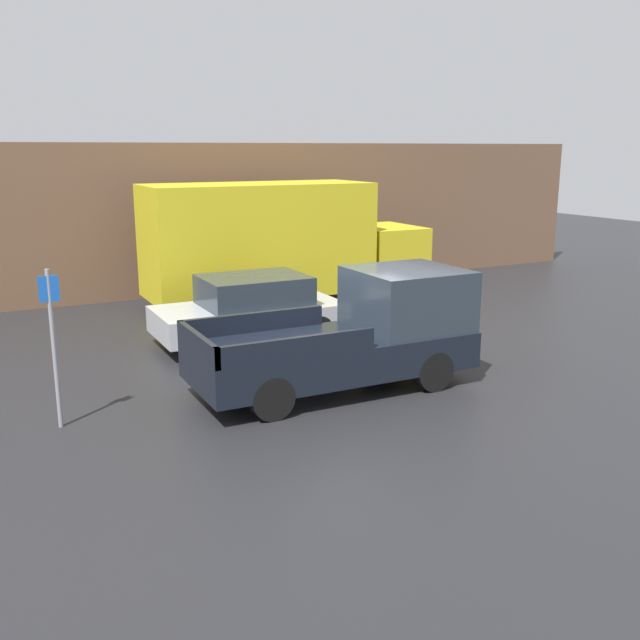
# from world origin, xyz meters

# --- Properties ---
(ground_plane) EXTENTS (60.00, 60.00, 0.00)m
(ground_plane) POSITION_xyz_m (0.00, 0.00, 0.00)
(ground_plane) COLOR #232326
(building_wall) EXTENTS (28.00, 0.15, 4.45)m
(building_wall) POSITION_xyz_m (0.00, 9.40, 2.23)
(building_wall) COLOR brown
(building_wall) RESTS_ON ground
(pickup_truck) EXTENTS (5.12, 2.07, 2.10)m
(pickup_truck) POSITION_xyz_m (-0.33, -0.23, 0.97)
(pickup_truck) COLOR black
(pickup_truck) RESTS_ON ground
(car) EXTENTS (4.20, 2.00, 1.51)m
(car) POSITION_xyz_m (-0.97, 3.50, 0.76)
(car) COLOR #B7BABF
(car) RESTS_ON ground
(delivery_truck) EXTENTS (7.92, 2.44, 3.39)m
(delivery_truck) POSITION_xyz_m (1.07, 6.69, 1.80)
(delivery_truck) COLOR gold
(delivery_truck) RESTS_ON ground
(parking_sign) EXTENTS (0.30, 0.07, 2.53)m
(parking_sign) POSITION_xyz_m (-5.55, 0.08, 1.42)
(parking_sign) COLOR gray
(parking_sign) RESTS_ON ground
(newspaper_box) EXTENTS (0.45, 0.40, 1.08)m
(newspaper_box) POSITION_xyz_m (5.66, 9.08, 0.54)
(newspaper_box) COLOR gold
(newspaper_box) RESTS_ON ground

